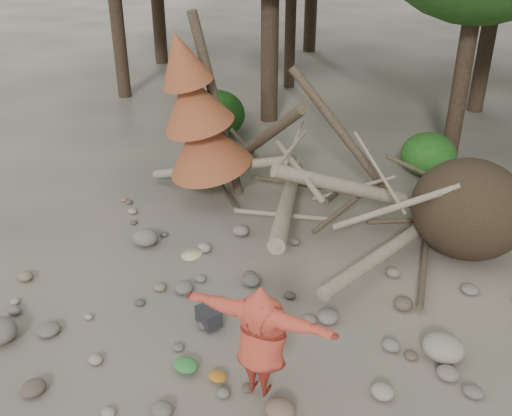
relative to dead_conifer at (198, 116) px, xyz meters
The scene contains 12 objects.
ground 5.05m from the dead_conifer, 47.26° to the right, with size 120.00×120.00×0.00m, color #514C44.
deadfall_pile 5.33m from the dead_conifer, ahead, with size 8.55×5.24×3.30m.
dead_conifer is the anchor object (origin of this frame).
bush_left 4.72m from the dead_conifer, 121.92° to the left, with size 1.80×1.80×1.44m, color #1A4813.
bush_mid 6.11m from the dead_conifer, 48.52° to the left, with size 1.40×1.40×1.12m, color #235B1A.
frisbee_thrower 6.26m from the dead_conifer, 45.10° to the right, with size 2.20×0.86×2.10m.
backpack 4.97m from the dead_conifer, 51.32° to the right, with size 0.42×0.28×0.28m, color black.
cloth_green 5.94m from the dead_conifer, 55.16° to the right, with size 0.39×0.32×0.14m, color #2C7030.
cloth_orange 6.18m from the dead_conifer, 50.56° to the right, with size 0.28×0.23×0.10m, color #9D5E1A.
boulder_front_right 6.91m from the dead_conifer, 43.74° to the right, with size 0.42×0.38×0.25m, color brown.
boulder_mid_right 6.94m from the dead_conifer, 19.88° to the right, with size 0.64×0.57×0.38m, color gray.
boulder_mid_left 2.90m from the dead_conifer, 85.04° to the right, with size 0.56×0.50×0.33m, color #696359.
Camera 1 is at (4.35, -6.04, 5.94)m, focal length 40.00 mm.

